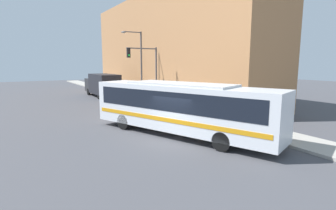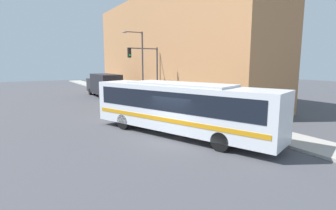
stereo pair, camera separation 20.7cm
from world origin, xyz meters
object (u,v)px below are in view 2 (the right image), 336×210
at_px(traffic_light_pole, 148,66).
at_px(pedestrian_near_corner, 174,98).
at_px(delivery_truck, 104,84).
at_px(city_bus, 179,105).
at_px(parking_meter, 177,100).
at_px(street_lamp, 140,61).
at_px(fire_hydrant, 206,114).

bearing_deg(traffic_light_pole, pedestrian_near_corner, -55.26).
bearing_deg(delivery_truck, traffic_light_pole, -82.23).
height_order(city_bus, parking_meter, city_bus).
bearing_deg(parking_meter, pedestrian_near_corner, 65.99).
distance_m(traffic_light_pole, street_lamp, 3.79).
xyz_separation_m(city_bus, traffic_light_pole, (3.21, 10.61, 2.24)).
bearing_deg(traffic_light_pole, street_lamp, 76.52).
relative_size(traffic_light_pole, street_lamp, 0.75).
relative_size(delivery_truck, pedestrian_near_corner, 4.74).
height_order(delivery_truck, fire_hydrant, delivery_truck).
bearing_deg(traffic_light_pole, fire_hydrant, -83.53).
distance_m(delivery_truck, street_lamp, 7.60).
bearing_deg(street_lamp, city_bus, -105.97).
height_order(delivery_truck, traffic_light_pole, traffic_light_pole).
bearing_deg(parking_meter, delivery_truck, 99.25).
bearing_deg(city_bus, pedestrian_near_corner, 39.22).
distance_m(fire_hydrant, pedestrian_near_corner, 5.80).
distance_m(city_bus, parking_meter, 7.87).
bearing_deg(fire_hydrant, parking_meter, 90.00).
xyz_separation_m(delivery_truck, street_lamp, (2.27, -6.58, 3.04)).
distance_m(traffic_light_pole, pedestrian_near_corner, 4.19).
xyz_separation_m(fire_hydrant, street_lamp, (-0.04, 11.72, 4.18)).
bearing_deg(pedestrian_near_corner, parking_meter, -114.01).
relative_size(city_bus, traffic_light_pole, 2.13).
xyz_separation_m(fire_hydrant, parking_meter, (0.00, 4.12, 0.59)).
distance_m(city_bus, delivery_truck, 20.92).
bearing_deg(delivery_truck, fire_hydrant, -82.80).
bearing_deg(pedestrian_near_corner, delivery_truck, 103.53).
distance_m(city_bus, pedestrian_near_corner, 9.61).
relative_size(city_bus, parking_meter, 8.96).
relative_size(parking_meter, pedestrian_near_corner, 0.80).
relative_size(traffic_light_pole, pedestrian_near_corner, 3.34).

